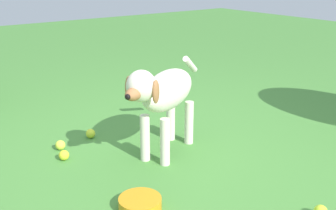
{
  "coord_description": "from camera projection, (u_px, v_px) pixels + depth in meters",
  "views": [
    {
      "loc": [
        -1.79,
        1.39,
        1.18
      ],
      "look_at": [
        0.23,
        -0.1,
        0.32
      ],
      "focal_mm": 44.12,
      "sensor_mm": 36.0,
      "label": 1
    }
  ],
  "objects": [
    {
      "name": "dog",
      "position": [
        164.0,
        94.0,
        2.57
      ],
      "size": [
        0.49,
        0.85,
        0.63
      ],
      "rotation": [
        0.0,
        0.0,
        2.04
      ],
      "color": "silver",
      "rests_on": "ground"
    },
    {
      "name": "tennis_ball_3",
      "position": [
        91.0,
        133.0,
        2.95
      ],
      "size": [
        0.07,
        0.07,
        0.07
      ],
      "primitive_type": "sphere",
      "color": "#D5E239",
      "rests_on": "ground"
    },
    {
      "name": "tennis_ball_4",
      "position": [
        60.0,
        145.0,
        2.76
      ],
      "size": [
        0.07,
        0.07,
        0.07
      ],
      "primitive_type": "sphere",
      "color": "#D2DE3F",
      "rests_on": "ground"
    },
    {
      "name": "ground",
      "position": [
        177.0,
        168.0,
        2.52
      ],
      "size": [
        14.0,
        14.0,
        0.0
      ],
      "primitive_type": "plane",
      "color": "#478438"
    },
    {
      "name": "water_bowl",
      "position": [
        140.0,
        203.0,
        2.09
      ],
      "size": [
        0.22,
        0.22,
        0.06
      ],
      "primitive_type": "cylinder",
      "color": "orange",
      "rests_on": "ground"
    },
    {
      "name": "tennis_ball_2",
      "position": [
        64.0,
        155.0,
        2.61
      ],
      "size": [
        0.07,
        0.07,
        0.07
      ],
      "primitive_type": "sphere",
      "color": "yellow",
      "rests_on": "ground"
    }
  ]
}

